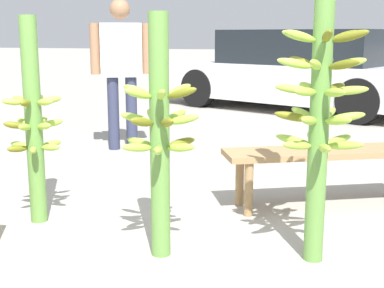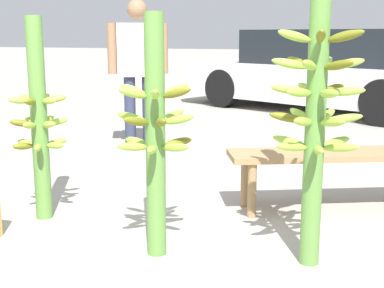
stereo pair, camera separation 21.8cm
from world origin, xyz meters
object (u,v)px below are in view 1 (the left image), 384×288
banana_stalk_left (34,122)px  banana_stalk_center (160,133)px  vendor_person (121,62)px  parked_car (299,71)px  market_bench (326,158)px  banana_stalk_right (320,104)px

banana_stalk_left → banana_stalk_center: 1.00m
banana_stalk_left → vendor_person: 2.28m
parked_car → banana_stalk_left: bearing=-167.7°
vendor_person → market_bench: size_ratio=1.07×
banana_stalk_left → banana_stalk_right: (1.77, -0.16, 0.19)m
market_bench → parked_car: size_ratio=0.30×
banana_stalk_left → parked_car: (1.25, 5.82, -0.04)m
banana_stalk_center → banana_stalk_left: bearing=161.9°
parked_car → vendor_person: bearing=-179.4°
banana_stalk_left → parked_car: bearing=77.9°
banana_stalk_right → vendor_person: size_ratio=1.04×
banana_stalk_left → vendor_person: (-0.33, 2.25, 0.26)m
banana_stalk_right → vendor_person: 3.19m
banana_stalk_right → parked_car: size_ratio=0.34×
banana_stalk_center → market_bench: banana_stalk_center is taller
banana_stalk_left → market_bench: 2.00m
banana_stalk_center → banana_stalk_right: bearing=10.3°
banana_stalk_center → banana_stalk_right: (0.82, 0.15, 0.16)m
banana_stalk_center → parked_car: banana_stalk_center is taller
banana_stalk_right → parked_car: 6.01m
banana_stalk_center → vendor_person: bearing=116.5°
banana_stalk_left → banana_stalk_right: banana_stalk_right is taller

